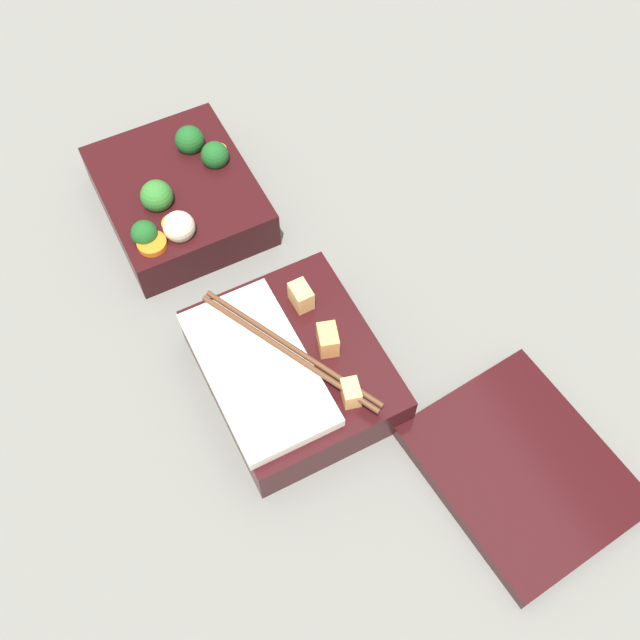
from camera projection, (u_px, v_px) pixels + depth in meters
The scene contains 4 objects.
ground_plane at pixel (241, 282), 0.77m from camera, with size 3.00×3.00×0.00m, color slate.
bento_tray_vegetable at pixel (179, 195), 0.80m from camera, with size 0.18×0.15×0.07m.
bento_tray_rice at pixel (288, 368), 0.69m from camera, with size 0.18×0.15×0.07m.
bento_lid at pixel (521, 469), 0.66m from camera, with size 0.18×0.15×0.02m, color black.
Camera 1 is at (0.42, -0.12, 0.64)m, focal length 42.00 mm.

